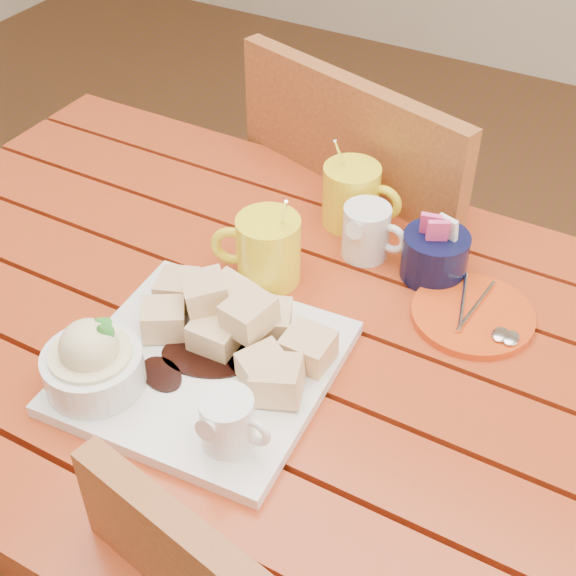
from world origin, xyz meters
The scene contains 8 objects.
table centered at (0.00, 0.00, 0.64)m, with size 1.20×0.79×0.75m.
dessert_plate centered at (-0.02, -0.12, 0.78)m, with size 0.31×0.31×0.12m.
coffee_mug_left centered at (-0.03, 0.09, 0.80)m, with size 0.12×0.09×0.14m.
coffee_mug_right centered at (0.02, 0.27, 0.80)m, with size 0.12×0.08×0.14m.
cream_pitcher centered at (0.07, 0.21, 0.79)m, with size 0.10×0.08×0.08m.
sugar_caddy centered at (0.17, 0.21, 0.79)m, with size 0.09×0.09×0.10m.
orange_saucer centered at (0.25, 0.15, 0.76)m, with size 0.16×0.16×0.02m.
chair_far centered at (0.00, 0.47, 0.52)m, with size 0.54×0.54×0.93m.
Camera 1 is at (0.42, -0.63, 1.45)m, focal length 50.00 mm.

